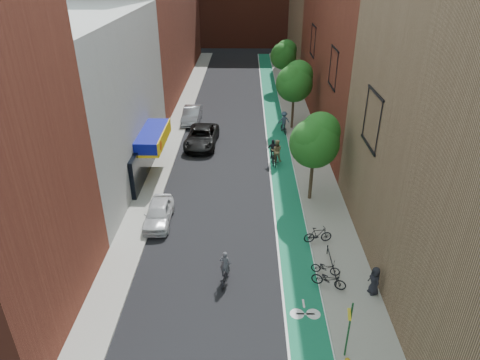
{
  "coord_description": "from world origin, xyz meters",
  "views": [
    {
      "loc": [
        1.06,
        -16.39,
        15.58
      ],
      "look_at": [
        0.64,
        10.11,
        1.5
      ],
      "focal_mm": 32.0,
      "sensor_mm": 36.0,
      "label": 1
    }
  ],
  "objects_px": {
    "cyclist_lead": "(225,272)",
    "pedestrian": "(375,281)",
    "parked_car_white": "(158,213)",
    "parked_car_black": "(202,137)",
    "cyclist_lane_mid": "(273,154)",
    "cyclist_lane_far": "(284,123)",
    "cyclist_lane_near": "(276,154)",
    "parked_car_silver": "(192,115)"
  },
  "relations": [
    {
      "from": "cyclist_lead",
      "to": "cyclist_lane_near",
      "type": "distance_m",
      "value": 14.79
    },
    {
      "from": "cyclist_lane_far",
      "to": "cyclist_lane_mid",
      "type": "bearing_deg",
      "value": 64.22
    },
    {
      "from": "cyclist_lane_far",
      "to": "pedestrian",
      "type": "bearing_deg",
      "value": 83.01
    },
    {
      "from": "cyclist_lane_mid",
      "to": "pedestrian",
      "type": "bearing_deg",
      "value": 104.03
    },
    {
      "from": "cyclist_lane_mid",
      "to": "pedestrian",
      "type": "xyz_separation_m",
      "value": [
        4.32,
        -15.61,
        0.14
      ]
    },
    {
      "from": "cyclist_lead",
      "to": "cyclist_lane_far",
      "type": "xyz_separation_m",
      "value": [
        4.72,
        21.7,
        0.33
      ]
    },
    {
      "from": "cyclist_lane_near",
      "to": "cyclist_lane_far",
      "type": "distance_m",
      "value": 7.45
    },
    {
      "from": "parked_car_white",
      "to": "cyclist_lane_near",
      "type": "relative_size",
      "value": 1.84
    },
    {
      "from": "parked_car_white",
      "to": "cyclist_lead",
      "type": "bearing_deg",
      "value": -52.53
    },
    {
      "from": "cyclist_lane_near",
      "to": "pedestrian",
      "type": "relative_size",
      "value": 1.4
    },
    {
      "from": "cyclist_lead",
      "to": "pedestrian",
      "type": "xyz_separation_m",
      "value": [
        7.62,
        -0.89,
        0.32
      ]
    },
    {
      "from": "cyclist_lane_mid",
      "to": "pedestrian",
      "type": "distance_m",
      "value": 16.19
    },
    {
      "from": "cyclist_lead",
      "to": "parked_car_white",
      "type": "bearing_deg",
      "value": -41.84
    },
    {
      "from": "pedestrian",
      "to": "cyclist_lane_far",
      "type": "bearing_deg",
      "value": 171.74
    },
    {
      "from": "pedestrian",
      "to": "parked_car_black",
      "type": "bearing_deg",
      "value": -166.81
    },
    {
      "from": "cyclist_lane_far",
      "to": "cyclist_lead",
      "type": "bearing_deg",
      "value": 63.43
    },
    {
      "from": "parked_car_white",
      "to": "cyclist_lane_far",
      "type": "bearing_deg",
      "value": 58.44
    },
    {
      "from": "parked_car_black",
      "to": "cyclist_lane_mid",
      "type": "height_order",
      "value": "cyclist_lane_mid"
    },
    {
      "from": "cyclist_lead",
      "to": "cyclist_lane_far",
      "type": "height_order",
      "value": "cyclist_lane_far"
    },
    {
      "from": "cyclist_lead",
      "to": "pedestrian",
      "type": "bearing_deg",
      "value": -177.4
    },
    {
      "from": "parked_car_silver",
      "to": "cyclist_lane_near",
      "type": "xyz_separation_m",
      "value": [
        8.14,
        -10.15,
        0.23
      ]
    },
    {
      "from": "parked_car_white",
      "to": "cyclist_lane_near",
      "type": "height_order",
      "value": "cyclist_lane_near"
    },
    {
      "from": "parked_car_silver",
      "to": "parked_car_black",
      "type": "bearing_deg",
      "value": -73.61
    },
    {
      "from": "parked_car_white",
      "to": "parked_car_black",
      "type": "distance_m",
      "value": 12.85
    },
    {
      "from": "parked_car_black",
      "to": "pedestrian",
      "type": "bearing_deg",
      "value": -58.56
    },
    {
      "from": "parked_car_black",
      "to": "parked_car_silver",
      "type": "height_order",
      "value": "parked_car_black"
    },
    {
      "from": "parked_car_silver",
      "to": "cyclist_lane_mid",
      "type": "relative_size",
      "value": 2.29
    },
    {
      "from": "parked_car_white",
      "to": "cyclist_lane_mid",
      "type": "xyz_separation_m",
      "value": [
        7.88,
        9.04,
        0.1
      ]
    },
    {
      "from": "parked_car_black",
      "to": "cyclist_lane_mid",
      "type": "distance_m",
      "value": 7.3
    },
    {
      "from": "parked_car_white",
      "to": "parked_car_silver",
      "type": "bearing_deg",
      "value": 88.56
    },
    {
      "from": "parked_car_black",
      "to": "pedestrian",
      "type": "xyz_separation_m",
      "value": [
        10.6,
        -19.31,
        0.13
      ]
    },
    {
      "from": "cyclist_lane_near",
      "to": "cyclist_lane_far",
      "type": "xyz_separation_m",
      "value": [
        1.16,
        7.36,
        -0.06
      ]
    },
    {
      "from": "parked_car_black",
      "to": "cyclist_lane_near",
      "type": "relative_size",
      "value": 2.62
    },
    {
      "from": "parked_car_white",
      "to": "pedestrian",
      "type": "bearing_deg",
      "value": -29.71
    },
    {
      "from": "parked_car_white",
      "to": "cyclist_lane_near",
      "type": "xyz_separation_m",
      "value": [
        8.14,
        8.67,
        0.32
      ]
    },
    {
      "from": "pedestrian",
      "to": "cyclist_lead",
      "type": "bearing_deg",
      "value": -112.22
    },
    {
      "from": "parked_car_silver",
      "to": "cyclist_lead",
      "type": "height_order",
      "value": "cyclist_lead"
    },
    {
      "from": "cyclist_lane_mid",
      "to": "cyclist_lane_near",
      "type": "bearing_deg",
      "value": 123.28
    },
    {
      "from": "parked_car_white",
      "to": "parked_car_silver",
      "type": "height_order",
      "value": "parked_car_silver"
    },
    {
      "from": "parked_car_black",
      "to": "parked_car_silver",
      "type": "bearing_deg",
      "value": 107.45
    },
    {
      "from": "pedestrian",
      "to": "cyclist_lane_near",
      "type": "bearing_deg",
      "value": 179.35
    },
    {
      "from": "cyclist_lead",
      "to": "cyclist_lane_near",
      "type": "bearing_deg",
      "value": -94.68
    }
  ]
}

